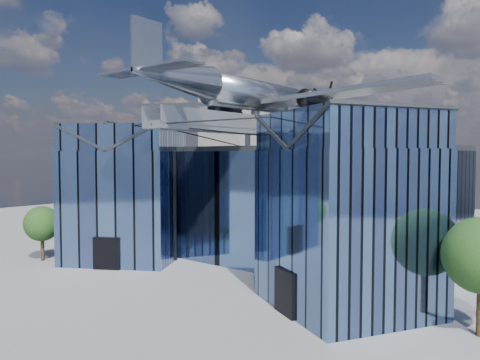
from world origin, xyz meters
The scene contains 5 objects.
ground_plane centered at (0.00, 0.00, 0.00)m, with size 120.00×120.00×0.00m, color gray.
museum centered at (0.00, 5.82, 5.54)m, with size 32.88×24.50×17.60m.
bg_towers centered at (1.45, 50.49, 10.01)m, with size 77.00×24.50×26.00m.
tree_plaza_w centered at (-15.57, -6.01, 3.22)m, with size 3.85×3.85×4.75m.
tree_side_w centered at (-30.69, 6.04, 3.89)m, with size 3.84×3.84×5.75m.
Camera 1 is at (22.94, -26.70, 9.13)m, focal length 35.00 mm.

